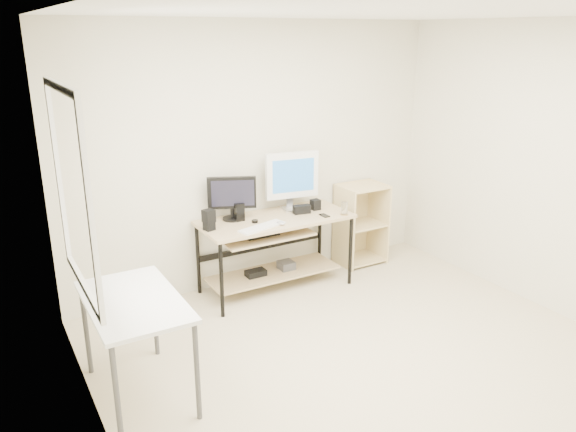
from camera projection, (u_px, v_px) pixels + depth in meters
The scene contains 16 objects.
room at pixel (369, 207), 3.90m from camera, with size 4.01×4.01×2.62m.
desk at pixel (273, 239), 5.52m from camera, with size 1.50×0.65×0.75m.
side_table at pixel (134, 310), 3.83m from camera, with size 0.60×1.00×0.75m.
shelf_unit at pixel (359, 223), 6.24m from camera, with size 0.50×0.40×0.90m.
black_monitor at pixel (232, 195), 5.34m from camera, with size 0.44×0.23×0.42m.
white_imac at pixel (292, 177), 5.63m from camera, with size 0.56×0.18×0.59m.
keyboard at pixel (262, 227), 5.19m from camera, with size 0.48×0.13×0.02m, color white.
mouse at pixel (281, 223), 5.27m from camera, with size 0.06×0.10×0.03m, color #ADADB2.
center_speaker at pixel (302, 209), 5.59m from camera, with size 0.17×0.08×0.09m, color black.
speaker_left at pixel (209, 220), 5.10m from camera, with size 0.12×0.12×0.19m.
speaker_right at pixel (315, 205), 5.71m from camera, with size 0.09×0.09×0.10m, color black.
audio_controller at pixel (240, 212), 5.36m from camera, with size 0.09×0.05×0.17m, color black.
volume_puck at pixel (255, 221), 5.33m from camera, with size 0.06×0.06×0.03m, color black.
smartphone at pixel (324, 215), 5.53m from camera, with size 0.06×0.12×0.01m, color black.
coaster at pixel (344, 215), 5.56m from camera, with size 0.08×0.08×0.01m, color #AE884E.
drinking_glass at pixel (345, 208), 5.54m from camera, with size 0.06×0.06×0.13m, color white.
Camera 1 is at (-2.49, -2.90, 2.47)m, focal length 35.00 mm.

